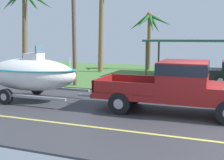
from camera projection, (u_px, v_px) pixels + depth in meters
ground at (218, 84)px, 16.98m from camera, size 36.00×22.00×0.11m
pickup_truck_towing at (182, 85)px, 10.23m from camera, size 5.75×2.10×1.90m
boat_on_trailer at (30, 74)px, 12.50m from camera, size 5.73×2.43×2.40m
carport_awning at (193, 41)px, 19.69m from camera, size 6.09×4.54×2.60m
palm_tree_near_left at (25, 7)px, 17.61m from camera, size 3.00×3.24×6.01m
palm_tree_near_right at (149, 27)px, 23.49m from camera, size 3.89×3.06×4.83m
palm_tree_mid at (101, 2)px, 21.88m from camera, size 3.16×2.60×7.29m
utility_pole at (74, 3)px, 15.54m from camera, size 0.24×1.80×8.90m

